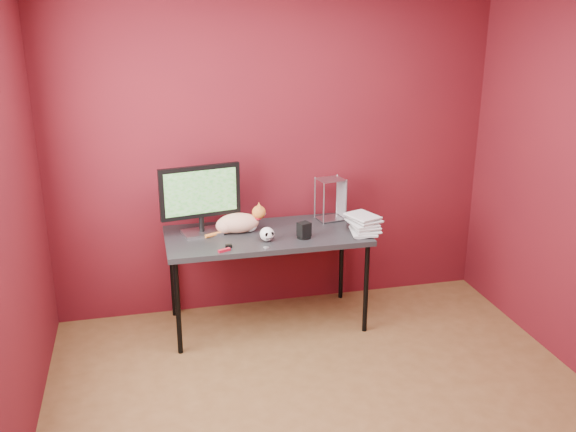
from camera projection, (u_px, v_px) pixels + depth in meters
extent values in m
cube|color=brown|center=(338.00, 427.00, 3.82)|extent=(3.50, 3.50, 0.01)
cube|color=#520F18|center=(275.00, 150.00, 5.02)|extent=(3.50, 0.02, 2.60)
cube|color=#520F18|center=(539.00, 420.00, 1.79)|extent=(3.50, 0.02, 2.60)
cube|color=black|center=(266.00, 236.00, 4.82)|extent=(1.50, 0.70, 0.04)
cylinder|color=black|center=(178.00, 308.00, 4.51)|extent=(0.04, 0.04, 0.71)
cylinder|color=black|center=(366.00, 289.00, 4.81)|extent=(0.04, 0.04, 0.71)
cylinder|color=black|center=(172.00, 275.00, 5.06)|extent=(0.04, 0.04, 0.71)
cylinder|color=black|center=(341.00, 259.00, 5.37)|extent=(0.04, 0.04, 0.71)
cube|color=#A7A8AC|center=(202.00, 232.00, 4.80)|extent=(0.31, 0.24, 0.02)
cylinder|color=black|center=(202.00, 224.00, 4.78)|extent=(0.04, 0.04, 0.12)
cube|color=black|center=(200.00, 192.00, 4.70)|extent=(0.60, 0.14, 0.39)
cube|color=#134612|center=(200.00, 192.00, 4.70)|extent=(0.53, 0.10, 0.32)
ellipsoid|color=#D25D2C|center=(238.00, 223.00, 4.81)|extent=(0.32, 0.18, 0.15)
ellipsoid|color=#D25D2C|center=(226.00, 225.00, 4.80)|extent=(0.15, 0.15, 0.12)
sphere|color=white|center=(251.00, 225.00, 4.83)|extent=(0.10, 0.10, 0.10)
sphere|color=orange|center=(259.00, 212.00, 4.81)|extent=(0.10, 0.10, 0.10)
cone|color=orange|center=(260.00, 207.00, 4.77)|extent=(0.03, 0.03, 0.04)
cone|color=orange|center=(259.00, 205.00, 4.82)|extent=(0.03, 0.03, 0.04)
cylinder|color=red|center=(257.00, 218.00, 4.83)|extent=(0.07, 0.07, 0.01)
cylinder|color=orange|center=(215.00, 234.00, 4.75)|extent=(0.17, 0.09, 0.03)
ellipsoid|color=white|center=(267.00, 234.00, 4.64)|extent=(0.11, 0.11, 0.10)
ellipsoid|color=black|center=(265.00, 235.00, 4.59)|extent=(0.03, 0.01, 0.03)
ellipsoid|color=black|center=(271.00, 234.00, 4.60)|extent=(0.03, 0.01, 0.03)
cube|color=black|center=(268.00, 239.00, 4.60)|extent=(0.06, 0.02, 0.01)
cylinder|color=black|center=(304.00, 237.00, 4.72)|extent=(0.10, 0.10, 0.02)
cube|color=black|center=(304.00, 229.00, 4.70)|extent=(0.11, 0.10, 0.10)
imported|color=beige|center=(353.00, 218.00, 4.78)|extent=(0.22, 0.27, 0.25)
imported|color=beige|center=(354.00, 186.00, 4.70)|extent=(0.20, 0.26, 0.25)
imported|color=beige|center=(355.00, 153.00, 4.62)|extent=(0.19, 0.25, 0.25)
imported|color=beige|center=(356.00, 119.00, 4.54)|extent=(0.21, 0.27, 0.25)
imported|color=beige|center=(357.00, 84.00, 4.46)|extent=(0.24, 0.28, 0.25)
imported|color=beige|center=(358.00, 48.00, 4.38)|extent=(0.26, 0.29, 0.25)
cylinder|color=#A7A8AC|center=(321.00, 203.00, 4.97)|extent=(0.01, 0.01, 0.34)
cylinder|color=#A7A8AC|center=(346.00, 201.00, 5.01)|extent=(0.01, 0.01, 0.34)
cylinder|color=#A7A8AC|center=(316.00, 197.00, 5.11)|extent=(0.01, 0.01, 0.34)
cylinder|color=#A7A8AC|center=(339.00, 195.00, 5.16)|extent=(0.01, 0.01, 0.34)
cube|color=#A7A8AC|center=(330.00, 218.00, 5.11)|extent=(0.22, 0.19, 0.01)
cube|color=#A7A8AC|center=(331.00, 179.00, 5.01)|extent=(0.22, 0.19, 0.01)
cube|color=#A40C20|center=(224.00, 250.00, 4.46)|extent=(0.09, 0.06, 0.02)
cube|color=black|center=(229.00, 246.00, 4.53)|extent=(0.05, 0.03, 0.02)
cylinder|color=#A7A8AC|center=(266.00, 248.00, 4.53)|extent=(0.04, 0.04, 0.00)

